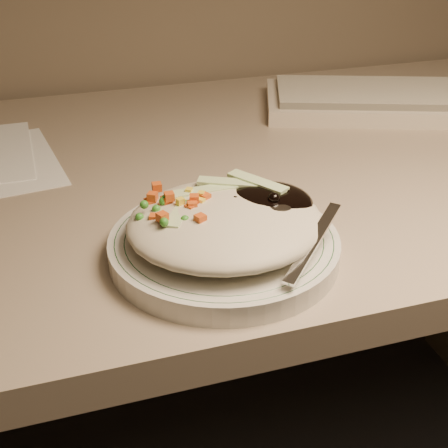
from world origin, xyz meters
name	(u,v)px	position (x,y,z in m)	size (l,w,h in m)	color
desk	(223,285)	(0.00, 1.38, 0.54)	(1.40, 0.70, 0.74)	gray
plate	(224,247)	(-0.07, 1.16, 0.75)	(0.23, 0.23, 0.02)	silver
plate_rim	(224,238)	(-0.07, 1.16, 0.76)	(0.22, 0.22, 0.00)	#144723
meal	(228,219)	(-0.06, 1.16, 0.78)	(0.21, 0.19, 0.05)	#C0B79B
keyboard	(419,101)	(0.36, 1.48, 0.76)	(0.51, 0.32, 0.03)	beige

